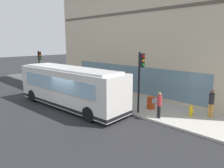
{
  "coord_description": "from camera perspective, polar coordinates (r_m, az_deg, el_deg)",
  "views": [
    {
      "loc": [
        -8.06,
        -12.27,
        4.99
      ],
      "look_at": [
        3.07,
        -1.26,
        1.8
      ],
      "focal_mm": 33.6,
      "sensor_mm": 36.0,
      "label": 1
    }
  ],
  "objects": [
    {
      "name": "ground",
      "position": [
        15.5,
        -11.48,
        -7.51
      ],
      "size": [
        120.0,
        120.0,
        0.0
      ],
      "primitive_type": "plane",
      "color": "#262628"
    },
    {
      "name": "sidewalk_curb",
      "position": [
        18.36,
        0.73,
        -4.03
      ],
      "size": [
        4.17,
        40.0,
        0.15
      ],
      "primitive_type": "cube",
      "color": "#B2ADA3",
      "rests_on": "ground"
    },
    {
      "name": "building_corner",
      "position": [
        22.12,
        11.27,
        15.98
      ],
      "size": [
        7.04,
        21.01,
        13.61
      ],
      "color": "beige",
      "rests_on": "ground"
    },
    {
      "name": "city_bus_nearside",
      "position": [
        16.34,
        -11.47,
        -0.87
      ],
      "size": [
        3.12,
        10.17,
        3.07
      ],
      "color": "silver",
      "rests_on": "ground"
    },
    {
      "name": "traffic_light_near_corner",
      "position": [
        14.07,
        7.78,
        3.49
      ],
      "size": [
        0.32,
        0.49,
        4.17
      ],
      "color": "black",
      "rests_on": "sidewalk_curb"
    },
    {
      "name": "traffic_light_down_block",
      "position": [
        25.71,
        -19.12,
        5.98
      ],
      "size": [
        0.32,
        0.49,
        3.79
      ],
      "color": "black",
      "rests_on": "sidewalk_curb"
    },
    {
      "name": "fire_hydrant",
      "position": [
        14.88,
        20.71,
        -6.79
      ],
      "size": [
        0.35,
        0.35,
        0.74
      ],
      "color": "yellow",
      "rests_on": "sidewalk_curb"
    },
    {
      "name": "pedestrian_walking_along_curb",
      "position": [
        19.65,
        -2.02,
        -0.04
      ],
      "size": [
        0.32,
        0.32,
        1.59
      ],
      "color": "#8C3F8C",
      "rests_on": "sidewalk_curb"
    },
    {
      "name": "pedestrian_by_light_pole",
      "position": [
        14.96,
        25.43,
        -4.27
      ],
      "size": [
        0.32,
        0.32,
        1.83
      ],
      "color": "gold",
      "rests_on": "sidewalk_curb"
    },
    {
      "name": "pedestrian_near_hydrant",
      "position": [
        13.74,
        12.72,
        -5.13
      ],
      "size": [
        0.32,
        0.32,
        1.7
      ],
      "color": "black",
      "rests_on": "sidewalk_curb"
    },
    {
      "name": "pedestrian_near_building_entrance",
      "position": [
        19.74,
        -6.82,
        -0.14
      ],
      "size": [
        0.32,
        0.32,
        1.55
      ],
      "color": "#3F8C4C",
      "rests_on": "sidewalk_curb"
    },
    {
      "name": "newspaper_vending_box",
      "position": [
        15.59,
        10.56,
        -5.04
      ],
      "size": [
        0.44,
        0.42,
        0.9
      ],
      "color": "#BF3F19",
      "rests_on": "sidewalk_curb"
    }
  ]
}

